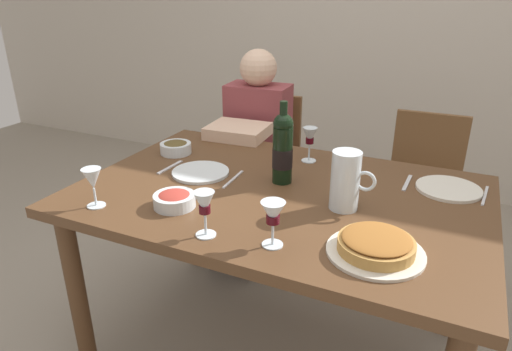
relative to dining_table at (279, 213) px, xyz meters
The scene contains 20 objects.
ground_plane 0.67m from the dining_table, ahead, with size 8.00×8.00×0.00m, color gray.
dining_table is the anchor object (origin of this frame).
wine_bottle 0.25m from the dining_table, 105.49° to the left, with size 0.08×0.08×0.32m.
water_pitcher 0.32m from the dining_table, ahead, with size 0.15×0.10×0.21m.
baked_tart 0.51m from the dining_table, 34.18° to the right, with size 0.28×0.28×0.06m.
salad_bowl 0.41m from the dining_table, 135.89° to the right, with size 0.15×0.15×0.05m.
olive_bowl 0.62m from the dining_table, 162.98° to the left, with size 0.14×0.14×0.06m.
wine_glass_left_diner 0.68m from the dining_table, 144.04° to the right, with size 0.07×0.07×0.14m.
wine_glass_right_diner 0.39m from the dining_table, 90.59° to the left, with size 0.06×0.06×0.15m.
wine_glass_centre 0.43m from the dining_table, 70.76° to the right, with size 0.07×0.07×0.14m.
wine_glass_spare 0.45m from the dining_table, 101.74° to the right, with size 0.06×0.06×0.15m.
dinner_plate_left_setting 0.64m from the dining_table, 25.50° to the left, with size 0.24×0.24×0.01m, color silver.
dinner_plate_right_setting 0.37m from the dining_table, behind, with size 0.23×0.23×0.01m, color silver.
fork_left_setting 0.51m from the dining_table, 32.83° to the left, with size 0.16×0.01×0.01m, color silver.
knife_left_setting 0.76m from the dining_table, 21.40° to the left, with size 0.18×0.01×0.01m, color silver.
knife_right_setting 0.23m from the dining_table, behind, with size 0.18×0.01×0.01m, color silver.
spoon_right_setting 0.51m from the dining_table, behind, with size 0.16×0.01×0.01m, color silver.
chair_left 1.03m from the dining_table, 116.52° to the left, with size 0.42×0.42×0.87m.
diner_left 0.81m from the dining_table, 123.28° to the left, with size 0.35×0.52×1.16m.
chair_right 0.99m from the dining_table, 62.65° to the left, with size 0.40×0.40×0.87m.
Camera 1 is at (0.57, -1.44, 1.48)m, focal length 31.92 mm.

